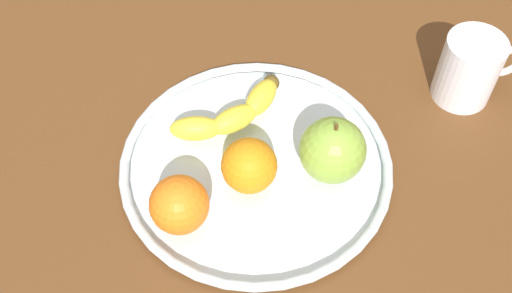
{
  "coord_description": "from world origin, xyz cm",
  "views": [
    {
      "loc": [
        -8.2,
        -44.0,
        65.98
      ],
      "look_at": [
        0.0,
        0.0,
        4.8
      ],
      "focal_mm": 44.11,
      "sensor_mm": 36.0,
      "label": 1
    }
  ],
  "objects_px": {
    "orange_back_left": "(179,205)",
    "ambient_mug": "(470,69)",
    "banana": "(233,113)",
    "orange_front_left": "(249,166)",
    "apple": "(333,150)",
    "fruit_bowl": "(256,165)"
  },
  "relations": [
    {
      "from": "apple",
      "to": "banana",
      "type": "bearing_deg",
      "value": 137.11
    },
    {
      "from": "orange_front_left",
      "to": "fruit_bowl",
      "type": "bearing_deg",
      "value": 64.63
    },
    {
      "from": "fruit_bowl",
      "to": "orange_front_left",
      "type": "xyz_separation_m",
      "value": [
        -0.01,
        -0.03,
        0.04
      ]
    },
    {
      "from": "apple",
      "to": "fruit_bowl",
      "type": "bearing_deg",
      "value": 161.27
    },
    {
      "from": "banana",
      "to": "ambient_mug",
      "type": "xyz_separation_m",
      "value": [
        0.32,
        0.01,
        0.01
      ]
    },
    {
      "from": "orange_front_left",
      "to": "ambient_mug",
      "type": "relative_size",
      "value": 0.57
    },
    {
      "from": "fruit_bowl",
      "to": "orange_front_left",
      "type": "bearing_deg",
      "value": -115.37
    },
    {
      "from": "ambient_mug",
      "to": "orange_back_left",
      "type": "bearing_deg",
      "value": -160.82
    },
    {
      "from": "fruit_bowl",
      "to": "banana",
      "type": "height_order",
      "value": "banana"
    },
    {
      "from": "apple",
      "to": "orange_back_left",
      "type": "relative_size",
      "value": 1.29
    },
    {
      "from": "ambient_mug",
      "to": "apple",
      "type": "bearing_deg",
      "value": -154.61
    },
    {
      "from": "banana",
      "to": "orange_front_left",
      "type": "height_order",
      "value": "orange_front_left"
    },
    {
      "from": "ambient_mug",
      "to": "fruit_bowl",
      "type": "bearing_deg",
      "value": -166.41
    },
    {
      "from": "apple",
      "to": "ambient_mug",
      "type": "height_order",
      "value": "apple"
    },
    {
      "from": "banana",
      "to": "ambient_mug",
      "type": "bearing_deg",
      "value": -20.25
    },
    {
      "from": "fruit_bowl",
      "to": "orange_front_left",
      "type": "relative_size",
      "value": 5.1
    },
    {
      "from": "banana",
      "to": "orange_back_left",
      "type": "xyz_separation_m",
      "value": [
        -0.08,
        -0.13,
        0.02
      ]
    },
    {
      "from": "orange_back_left",
      "to": "ambient_mug",
      "type": "xyz_separation_m",
      "value": [
        0.4,
        0.14,
        -0.0
      ]
    },
    {
      "from": "orange_front_left",
      "to": "apple",
      "type": "bearing_deg",
      "value": -0.5
    },
    {
      "from": "apple",
      "to": "ambient_mug",
      "type": "xyz_separation_m",
      "value": [
        0.22,
        0.1,
        -0.01
      ]
    },
    {
      "from": "apple",
      "to": "orange_back_left",
      "type": "height_order",
      "value": "apple"
    },
    {
      "from": "fruit_bowl",
      "to": "banana",
      "type": "bearing_deg",
      "value": 104.87
    }
  ]
}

